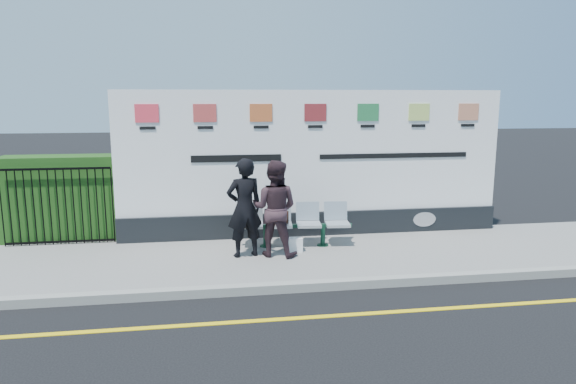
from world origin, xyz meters
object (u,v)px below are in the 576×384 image
Objects in this scene: billboard at (314,173)px; woman_left at (244,208)px; woman_right at (275,208)px; bench at (294,235)px.

woman_left is (-1.54, -1.31, -0.40)m from billboard.
woman_left is 1.03× the size of woman_right.
bench is (-0.55, -0.82, -1.07)m from billboard.
woman_left reaches higher than woman_right.
bench is 1.22× the size of woman_right.
billboard reaches higher than woman_right.
woman_right is (-0.45, -0.52, 0.65)m from bench.
billboard is at bearing 61.53° from bench.
woman_right is at bearing 164.08° from woman_left.
billboard is at bearing -152.88° from woman_left.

